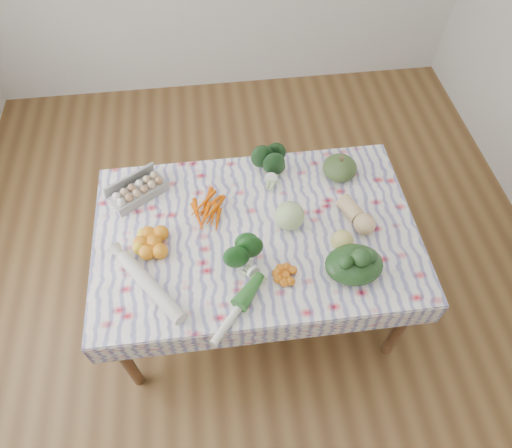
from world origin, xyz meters
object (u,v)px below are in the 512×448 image
at_px(butternut_squash, 357,214).
at_px(grapefruit, 342,241).
at_px(dining_table, 256,240).
at_px(kabocha_squash, 340,168).
at_px(egg_carton, 139,192).
at_px(cabbage, 289,216).

xyz_separation_m(butternut_squash, grapefruit, (-0.11, -0.15, -0.00)).
height_order(dining_table, kabocha_squash, kabocha_squash).
relative_size(dining_table, butternut_squash, 6.67).
xyz_separation_m(egg_carton, grapefruit, (1.00, -0.45, 0.01)).
xyz_separation_m(dining_table, kabocha_squash, (0.51, 0.32, 0.15)).
xyz_separation_m(dining_table, cabbage, (0.17, 0.02, 0.16)).
distance_m(cabbage, grapefruit, 0.29).
height_order(egg_carton, cabbage, cabbage).
bearing_deg(cabbage, kabocha_squash, 42.22).
bearing_deg(butternut_squash, kabocha_squash, 70.77).
bearing_deg(dining_table, egg_carton, 153.26).
relative_size(dining_table, kabocha_squash, 8.42).
bearing_deg(kabocha_squash, grapefruit, -101.69).
relative_size(egg_carton, grapefruit, 2.77).
xyz_separation_m(kabocha_squash, butternut_squash, (0.02, -0.32, -0.01)).
relative_size(dining_table, grapefruit, 14.61).
relative_size(cabbage, butternut_squash, 0.63).
xyz_separation_m(egg_carton, kabocha_squash, (1.10, 0.02, 0.02)).
height_order(kabocha_squash, cabbage, cabbage).
distance_m(dining_table, cabbage, 0.24).
xyz_separation_m(dining_table, egg_carton, (-0.59, 0.30, 0.12)).
bearing_deg(cabbage, butternut_squash, -3.21).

